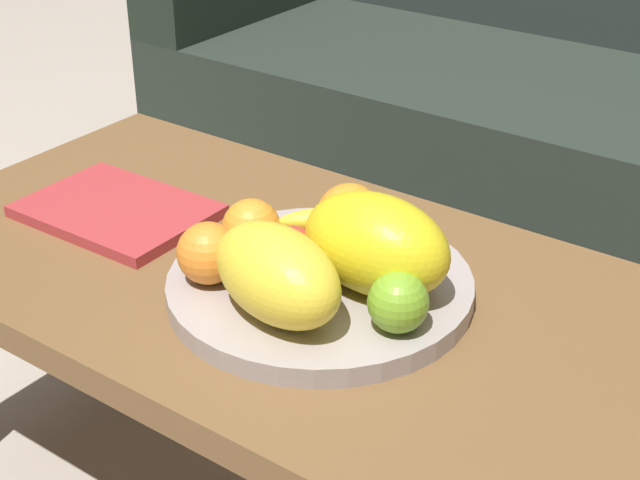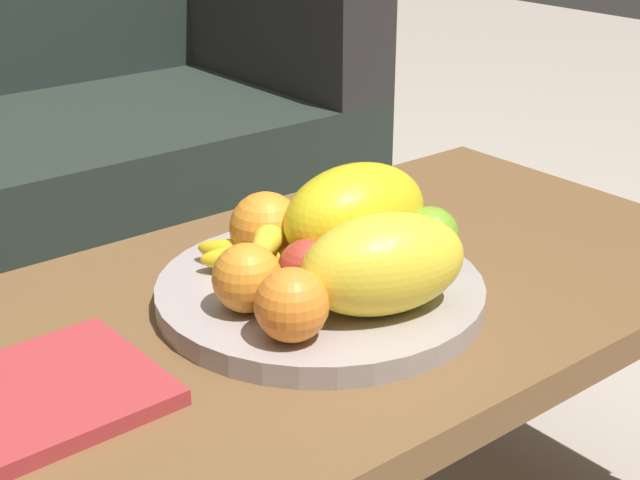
{
  "view_description": "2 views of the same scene",
  "coord_description": "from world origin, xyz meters",
  "px_view_note": "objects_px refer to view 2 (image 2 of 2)",
  "views": [
    {
      "loc": [
        0.59,
        -0.79,
        1.03
      ],
      "look_at": [
        0.03,
        -0.02,
        0.5
      ],
      "focal_mm": 53.34,
      "sensor_mm": 36.0,
      "label": 1
    },
    {
      "loc": [
        -0.55,
        -0.73,
        0.9
      ],
      "look_at": [
        0.03,
        -0.02,
        0.5
      ],
      "focal_mm": 52.21,
      "sensor_mm": 36.0,
      "label": 2
    }
  ],
  "objects_px": {
    "melon_large_front": "(384,264)",
    "apple_front": "(430,235)",
    "magazine": "(18,404)",
    "orange_front": "(266,228)",
    "apple_left": "(307,268)",
    "banana_bunch": "(267,248)",
    "melon_smaller_beside": "(354,214)",
    "orange_back": "(292,305)",
    "coffee_table": "(290,342)",
    "orange_left": "(247,278)",
    "fruit_bowl": "(320,292)"
  },
  "relations": [
    {
      "from": "magazine",
      "to": "melon_smaller_beside",
      "type": "bearing_deg",
      "value": 1.42
    },
    {
      "from": "banana_bunch",
      "to": "magazine",
      "type": "xyz_separation_m",
      "value": [
        -0.32,
        -0.06,
        -0.04
      ]
    },
    {
      "from": "melon_large_front",
      "to": "apple_front",
      "type": "height_order",
      "value": "melon_large_front"
    },
    {
      "from": "melon_large_front",
      "to": "coffee_table",
      "type": "bearing_deg",
      "value": 109.35
    },
    {
      "from": "fruit_bowl",
      "to": "orange_left",
      "type": "distance_m",
      "value": 0.11
    },
    {
      "from": "apple_left",
      "to": "fruit_bowl",
      "type": "bearing_deg",
      "value": 25.51
    },
    {
      "from": "melon_smaller_beside",
      "to": "orange_front",
      "type": "relative_size",
      "value": 2.18
    },
    {
      "from": "apple_front",
      "to": "magazine",
      "type": "relative_size",
      "value": 0.27
    },
    {
      "from": "fruit_bowl",
      "to": "apple_left",
      "type": "distance_m",
      "value": 0.05
    },
    {
      "from": "coffee_table",
      "to": "orange_left",
      "type": "bearing_deg",
      "value": -162.61
    },
    {
      "from": "apple_left",
      "to": "banana_bunch",
      "type": "height_order",
      "value": "same"
    },
    {
      "from": "orange_back",
      "to": "banana_bunch",
      "type": "relative_size",
      "value": 0.49
    },
    {
      "from": "coffee_table",
      "to": "apple_front",
      "type": "xyz_separation_m",
      "value": [
        0.16,
        -0.06,
        0.11
      ]
    },
    {
      "from": "melon_smaller_beside",
      "to": "orange_back",
      "type": "distance_m",
      "value": 0.19
    },
    {
      "from": "orange_front",
      "to": "orange_left",
      "type": "relative_size",
      "value": 1.15
    },
    {
      "from": "melon_large_front",
      "to": "melon_smaller_beside",
      "type": "xyz_separation_m",
      "value": [
        0.06,
        0.11,
        0.01
      ]
    },
    {
      "from": "orange_left",
      "to": "orange_back",
      "type": "bearing_deg",
      "value": -90.96
    },
    {
      "from": "coffee_table",
      "to": "melon_smaller_beside",
      "type": "xyz_separation_m",
      "value": [
        0.09,
        0.0,
        0.13
      ]
    },
    {
      "from": "apple_left",
      "to": "orange_front",
      "type": "bearing_deg",
      "value": 80.67
    },
    {
      "from": "coffee_table",
      "to": "melon_smaller_beside",
      "type": "relative_size",
      "value": 6.29
    },
    {
      "from": "melon_smaller_beside",
      "to": "orange_front",
      "type": "bearing_deg",
      "value": 141.79
    },
    {
      "from": "magazine",
      "to": "orange_left",
      "type": "bearing_deg",
      "value": -2.39
    },
    {
      "from": "orange_back",
      "to": "melon_large_front",
      "type": "bearing_deg",
      "value": -5.35
    },
    {
      "from": "melon_smaller_beside",
      "to": "magazine",
      "type": "bearing_deg",
      "value": -177.7
    },
    {
      "from": "orange_left",
      "to": "orange_back",
      "type": "xyz_separation_m",
      "value": [
        -0.0,
        -0.08,
        0.0
      ]
    },
    {
      "from": "melon_smaller_beside",
      "to": "orange_left",
      "type": "bearing_deg",
      "value": -172.03
    },
    {
      "from": "magazine",
      "to": "orange_front",
      "type": "bearing_deg",
      "value": 12.48
    },
    {
      "from": "fruit_bowl",
      "to": "orange_left",
      "type": "relative_size",
      "value": 4.99
    },
    {
      "from": "apple_front",
      "to": "orange_left",
      "type": "bearing_deg",
      "value": 171.61
    },
    {
      "from": "melon_large_front",
      "to": "magazine",
      "type": "bearing_deg",
      "value": 165.2
    },
    {
      "from": "magazine",
      "to": "orange_back",
      "type": "bearing_deg",
      "value": -19.69
    },
    {
      "from": "coffee_table",
      "to": "orange_back",
      "type": "xyz_separation_m",
      "value": [
        -0.07,
        -0.1,
        0.11
      ]
    },
    {
      "from": "melon_large_front",
      "to": "orange_left",
      "type": "bearing_deg",
      "value": 141.12
    },
    {
      "from": "melon_smaller_beside",
      "to": "magazine",
      "type": "relative_size",
      "value": 0.73
    },
    {
      "from": "banana_bunch",
      "to": "magazine",
      "type": "height_order",
      "value": "banana_bunch"
    },
    {
      "from": "coffee_table",
      "to": "magazine",
      "type": "relative_size",
      "value": 4.57
    },
    {
      "from": "fruit_bowl",
      "to": "melon_smaller_beside",
      "type": "bearing_deg",
      "value": 16.07
    },
    {
      "from": "melon_smaller_beside",
      "to": "apple_left",
      "type": "relative_size",
      "value": 2.95
    },
    {
      "from": "coffee_table",
      "to": "orange_front",
      "type": "relative_size",
      "value": 13.74
    },
    {
      "from": "coffee_table",
      "to": "banana_bunch",
      "type": "xyz_separation_m",
      "value": [
        0.0,
        0.05,
        0.1
      ]
    },
    {
      "from": "banana_bunch",
      "to": "apple_front",
      "type": "bearing_deg",
      "value": -32.91
    },
    {
      "from": "apple_left",
      "to": "apple_front",
      "type": "bearing_deg",
      "value": -8.52
    },
    {
      "from": "coffee_table",
      "to": "orange_left",
      "type": "distance_m",
      "value": 0.13
    },
    {
      "from": "melon_large_front",
      "to": "orange_left",
      "type": "distance_m",
      "value": 0.14
    },
    {
      "from": "fruit_bowl",
      "to": "apple_front",
      "type": "height_order",
      "value": "apple_front"
    },
    {
      "from": "orange_back",
      "to": "apple_front",
      "type": "distance_m",
      "value": 0.23
    },
    {
      "from": "orange_left",
      "to": "orange_back",
      "type": "distance_m",
      "value": 0.08
    },
    {
      "from": "banana_bunch",
      "to": "fruit_bowl",
      "type": "bearing_deg",
      "value": -67.52
    },
    {
      "from": "melon_large_front",
      "to": "apple_front",
      "type": "bearing_deg",
      "value": 23.91
    },
    {
      "from": "orange_back",
      "to": "apple_front",
      "type": "relative_size",
      "value": 1.1
    }
  ]
}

